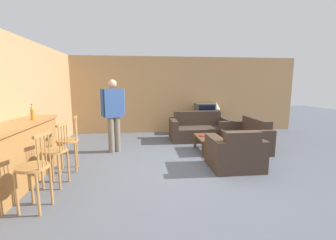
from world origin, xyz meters
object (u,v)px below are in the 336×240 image
(coffee_table, at_px, (209,139))
(bottle, at_px, (32,113))
(person_by_window, at_px, (113,112))
(tv_unit, at_px, (204,125))
(book_on_table, at_px, (204,136))
(bar_chair_near, at_px, (34,171))
(couch_far, at_px, (199,130))
(tv, at_px, (205,110))
(armchair_near, at_px, (235,154))
(bar_chair_mid, at_px, (55,154))
(bar_chair_far, at_px, (68,143))
(loveseat_right, at_px, (245,138))
(table_lamp, at_px, (216,106))

(coffee_table, xyz_separation_m, bottle, (-3.61, -1.07, 0.85))
(person_by_window, bearing_deg, bottle, -134.01)
(tv_unit, xyz_separation_m, book_on_table, (-0.60, -2.07, 0.12))
(bar_chair_near, distance_m, bottle, 1.50)
(couch_far, height_order, tv, tv)
(bar_chair_near, height_order, person_by_window, person_by_window)
(coffee_table, relative_size, book_on_table, 3.99)
(couch_far, bearing_deg, person_by_window, -157.30)
(armchair_near, height_order, bottle, bottle)
(bar_chair_near, relative_size, book_on_table, 4.79)
(tv, xyz_separation_m, bottle, (-4.09, -3.20, 0.39))
(bar_chair_mid, bearing_deg, armchair_near, 7.03)
(tv, bearing_deg, tv_unit, 90.00)
(bar_chair_far, distance_m, person_by_window, 1.44)
(tv, bearing_deg, loveseat_right, -75.00)
(bar_chair_near, xyz_separation_m, book_on_table, (2.97, 2.39, -0.15))
(couch_far, distance_m, tv, 1.09)
(bar_chair_mid, height_order, tv, bar_chair_mid)
(bar_chair_near, relative_size, armchair_near, 1.08)
(bar_chair_far, distance_m, coffee_table, 3.22)
(bar_chair_far, xyz_separation_m, person_by_window, (0.73, 1.15, 0.47))
(coffee_table, relative_size, bottle, 3.08)
(tv_unit, height_order, book_on_table, tv_unit)
(person_by_window, bearing_deg, bar_chair_far, -122.54)
(person_by_window, bearing_deg, coffee_table, -5.76)
(bar_chair_near, height_order, tv_unit, bar_chair_near)
(bar_chair_near, xyz_separation_m, bar_chair_mid, (0.00, 0.74, 0.00))
(person_by_window, bearing_deg, tv, 33.79)
(armchair_near, distance_m, coffee_table, 1.19)
(bar_chair_near, relative_size, bar_chair_mid, 1.00)
(loveseat_right, relative_size, bottle, 5.17)
(armchair_near, xyz_separation_m, person_by_window, (-2.53, 1.42, 0.72))
(person_by_window, bearing_deg, table_lamp, 30.41)
(book_on_table, distance_m, table_lamp, 2.36)
(bar_chair_far, relative_size, person_by_window, 0.59)
(loveseat_right, xyz_separation_m, book_on_table, (-1.13, -0.06, 0.10))
(loveseat_right, relative_size, coffee_table, 1.68)
(armchair_near, bearing_deg, couch_far, 92.43)
(bar_chair_mid, xyz_separation_m, tv_unit, (3.56, 3.72, -0.27))
(bottle, distance_m, table_lamp, 5.52)
(bar_chair_mid, height_order, person_by_window, person_by_window)
(bar_chair_mid, relative_size, bottle, 3.69)
(couch_far, bearing_deg, book_on_table, -99.09)
(couch_far, height_order, table_lamp, table_lamp)
(armchair_near, bearing_deg, loveseat_right, 57.19)
(loveseat_right, bearing_deg, tv_unit, 104.98)
(coffee_table, relative_size, tv, 1.42)
(tv_unit, height_order, tv, tv)
(tv_unit, bearing_deg, loveseat_right, -75.02)
(couch_far, distance_m, table_lamp, 1.35)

